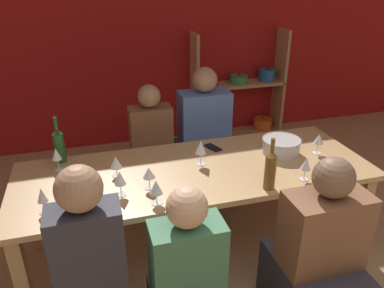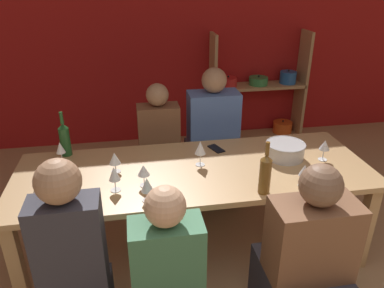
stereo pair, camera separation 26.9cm
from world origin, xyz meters
TOP-DOWN VIEW (x-y plane):
  - wall_back_red at (0.00, 3.83)m, footprint 8.80×0.06m
  - shelf_unit at (1.05, 3.63)m, footprint 1.20×0.30m
  - dining_table at (-0.17, 1.60)m, footprint 2.52×0.92m
  - mixing_bowl at (0.53, 1.66)m, footprint 0.30×0.30m
  - wine_bottle_green at (0.21, 1.23)m, footprint 0.08×0.08m
  - wine_bottle_dark at (-1.09, 1.99)m, footprint 0.08×0.08m
  - wine_glass_white_a at (-1.17, 1.35)m, footprint 0.07×0.07m
  - wine_glass_red_a at (0.80, 1.58)m, footprint 0.08×0.08m
  - wine_glass_white_b at (-0.72, 1.41)m, footprint 0.07×0.07m
  - wine_glass_red_b at (-0.54, 1.44)m, footprint 0.08×0.08m
  - wine_glass_white_c at (-0.12, 1.66)m, footprint 0.08×0.08m
  - wine_glass_white_d at (-1.11, 1.86)m, footprint 0.07×0.07m
  - wine_glass_empty_a at (0.49, 1.26)m, footprint 0.07×0.07m
  - wine_glass_white_e at (-0.52, 1.26)m, footprint 0.08×0.08m
  - wine_glass_empty_b at (-0.72, 1.66)m, footprint 0.08×0.08m
  - cell_phone at (0.06, 1.89)m, footprint 0.12×0.17m
  - person_near_a at (0.32, 0.76)m, footprint 0.46×0.57m
  - person_far_a at (0.14, 2.39)m, footprint 0.45×0.57m
  - person_far_b at (-0.36, 2.36)m, footprint 0.36×0.46m

SIDE VIEW (x-z plane):
  - person_near_a at x=0.32m, z-range -0.16..1.00m
  - person_far_b at x=-0.36m, z-range -0.15..1.00m
  - person_far_a at x=0.14m, z-range -0.17..1.08m
  - shelf_unit at x=1.05m, z-range -0.14..1.20m
  - dining_table at x=-0.17m, z-range 0.29..1.01m
  - cell_phone at x=0.06m, z-range 0.73..0.74m
  - mixing_bowl at x=0.53m, z-range 0.73..0.85m
  - wine_glass_empty_b at x=-0.72m, z-range 0.76..0.90m
  - wine_glass_white_e at x=-0.52m, z-range 0.76..0.92m
  - wine_glass_white_a at x=-1.17m, z-range 0.76..0.92m
  - wine_glass_red_b at x=-0.54m, z-range 0.76..0.91m
  - wine_glass_empty_a at x=0.49m, z-range 0.76..0.92m
  - wine_glass_red_a at x=0.80m, z-range 0.76..0.92m
  - wine_glass_white_b at x=-0.72m, z-range 0.76..0.93m
  - wine_glass_white_d at x=-1.11m, z-range 0.76..0.93m
  - wine_glass_white_c at x=-0.12m, z-range 0.77..0.96m
  - wine_bottle_dark at x=-1.09m, z-range 0.69..1.04m
  - wine_bottle_green at x=0.21m, z-range 0.69..1.04m
  - wall_back_red at x=0.00m, z-range 0.00..2.70m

